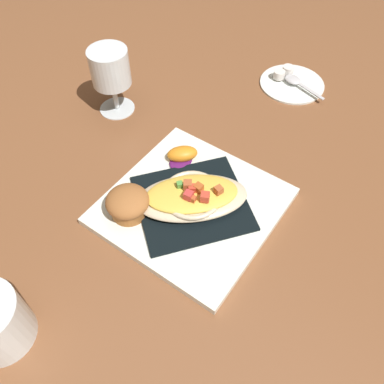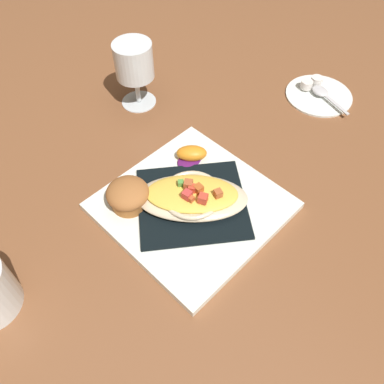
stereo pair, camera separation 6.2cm
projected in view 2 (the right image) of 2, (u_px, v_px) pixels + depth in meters
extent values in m
plane|color=brown|center=(192.00, 208.00, 0.65)|extent=(2.60, 2.60, 0.00)
cube|color=white|center=(192.00, 206.00, 0.65)|extent=(0.28, 0.28, 0.01)
cube|color=black|center=(192.00, 203.00, 0.64)|extent=(0.22, 0.23, 0.00)
ellipsoid|color=beige|center=(192.00, 198.00, 0.63)|extent=(0.19, 0.19, 0.02)
torus|color=beige|center=(192.00, 195.00, 0.62)|extent=(0.14, 0.14, 0.01)
ellipsoid|color=#EFC147|center=(192.00, 194.00, 0.62)|extent=(0.15, 0.16, 0.02)
cube|color=#CE3D39|center=(187.00, 195.00, 0.60)|extent=(0.02, 0.02, 0.01)
cube|color=#B65830|center=(189.00, 184.00, 0.62)|extent=(0.02, 0.02, 0.01)
cube|color=#549B41|center=(181.00, 183.00, 0.62)|extent=(0.01, 0.01, 0.01)
cube|color=#B75A2E|center=(218.00, 193.00, 0.61)|extent=(0.01, 0.01, 0.01)
cube|color=#CF442F|center=(203.00, 198.00, 0.60)|extent=(0.02, 0.02, 0.01)
cube|color=#B9532A|center=(191.00, 199.00, 0.60)|extent=(0.01, 0.01, 0.01)
cube|color=#BB5623|center=(198.00, 189.00, 0.61)|extent=(0.01, 0.01, 0.01)
cube|color=#CE422C|center=(192.00, 188.00, 0.61)|extent=(0.02, 0.02, 0.01)
cylinder|color=#A9652F|center=(129.00, 200.00, 0.63)|extent=(0.06, 0.06, 0.02)
ellipsoid|color=#A26333|center=(128.00, 193.00, 0.62)|extent=(0.07, 0.07, 0.03)
ellipsoid|color=#4C0F23|center=(127.00, 190.00, 0.61)|extent=(0.03, 0.03, 0.01)
ellipsoid|color=#58175B|center=(189.00, 160.00, 0.70)|extent=(0.04, 0.05, 0.01)
ellipsoid|color=orange|center=(192.00, 153.00, 0.69)|extent=(0.06, 0.06, 0.02)
cylinder|color=white|center=(139.00, 101.00, 0.82)|extent=(0.07, 0.07, 0.00)
cylinder|color=white|center=(137.00, 89.00, 0.79)|extent=(0.01, 0.01, 0.06)
cylinder|color=white|center=(134.00, 61.00, 0.74)|extent=(0.07, 0.07, 0.07)
cylinder|color=silver|center=(135.00, 68.00, 0.76)|extent=(0.06, 0.06, 0.03)
cylinder|color=white|center=(319.00, 95.00, 0.83)|extent=(0.14, 0.14, 0.01)
ellipsoid|color=silver|center=(320.00, 91.00, 0.82)|extent=(0.04, 0.03, 0.01)
cube|color=silver|center=(336.00, 105.00, 0.79)|extent=(0.07, 0.02, 0.00)
cylinder|color=white|center=(317.00, 81.00, 0.84)|extent=(0.02, 0.02, 0.02)
cylinder|color=white|center=(307.00, 84.00, 0.83)|extent=(0.02, 0.02, 0.02)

